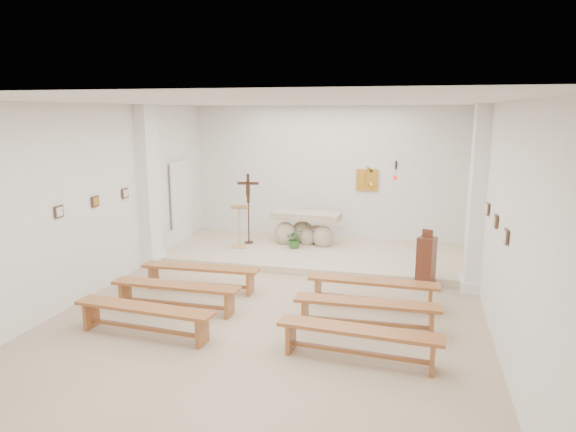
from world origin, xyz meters
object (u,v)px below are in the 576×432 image
(lectern, at_px, (239,225))
(bench_right_front, at_px, (373,287))
(donation_pedestal, at_px, (426,262))
(altar, at_px, (305,230))
(bench_left_third, at_px, (144,314))
(bench_left_front, at_px, (201,272))
(crucifix_stand, at_px, (248,203))
(bench_right_second, at_px, (367,308))
(bench_right_third, at_px, (359,337))
(bench_left_second, at_px, (176,291))

(lectern, distance_m, bench_right_front, 4.31)
(donation_pedestal, bearing_deg, bench_right_front, -106.15)
(altar, bearing_deg, bench_left_third, -100.45)
(bench_left_front, distance_m, bench_right_front, 3.24)
(lectern, xyz_separation_m, crucifix_stand, (0.09, 0.44, 0.46))
(lectern, bearing_deg, bench_right_front, -50.83)
(bench_right_front, bearing_deg, altar, 121.11)
(bench_left_front, bearing_deg, altar, 66.97)
(bench_right_front, distance_m, bench_right_second, 1.04)
(altar, distance_m, bench_right_second, 4.84)
(crucifix_stand, height_order, bench_left_third, crucifix_stand)
(bench_right_third, bearing_deg, altar, 113.63)
(bench_left_front, bearing_deg, lectern, 91.27)
(bench_left_front, distance_m, bench_left_second, 1.04)
(bench_right_front, bearing_deg, crucifix_stand, 138.33)
(bench_left_second, bearing_deg, lectern, 92.64)
(bench_left_second, bearing_deg, donation_pedestal, 29.12)
(crucifix_stand, xyz_separation_m, bench_right_second, (3.31, -4.12, -0.79))
(bench_left_front, relative_size, bench_left_third, 1.00)
(lectern, distance_m, donation_pedestal, 4.52)
(bench_left_third, bearing_deg, bench_right_third, 4.04)
(bench_left_front, bearing_deg, bench_left_third, -92.13)
(altar, bearing_deg, bench_left_front, -108.06)
(donation_pedestal, bearing_deg, lectern, -178.20)
(altar, relative_size, bench_left_third, 0.74)
(bench_left_front, distance_m, bench_right_third, 3.86)
(bench_right_third, bearing_deg, bench_left_front, 151.24)
(bench_right_front, height_order, bench_left_third, same)
(donation_pedestal, distance_m, bench_left_third, 5.32)
(altar, bearing_deg, crucifix_stand, -164.26)
(bench_left_third, bearing_deg, lectern, 95.94)
(donation_pedestal, bearing_deg, bench_right_third, -85.38)
(crucifix_stand, distance_m, bench_left_third, 5.22)
(altar, xyz_separation_m, bench_right_front, (1.95, -3.39, -0.12))
(bench_right_front, relative_size, bench_right_third, 0.99)
(bench_right_second, distance_m, bench_right_third, 1.04)
(crucifix_stand, bearing_deg, bench_right_third, -65.88)
(lectern, relative_size, crucifix_stand, 0.63)
(bench_right_third, bearing_deg, bench_right_second, 94.03)
(crucifix_stand, xyz_separation_m, donation_pedestal, (4.21, -1.83, -0.64))
(altar, height_order, bench_left_third, altar)
(altar, distance_m, bench_right_third, 5.81)
(bench_left_third, bearing_deg, bench_right_second, 21.89)
(bench_left_third, distance_m, bench_right_third, 3.24)
(donation_pedestal, distance_m, bench_right_third, 3.45)
(bench_right_third, bearing_deg, bench_left_second, 166.18)
(lectern, distance_m, bench_left_second, 3.70)
(bench_right_front, distance_m, bench_left_second, 3.41)
(crucifix_stand, distance_m, bench_left_front, 3.17)
(altar, distance_m, bench_left_second, 4.62)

